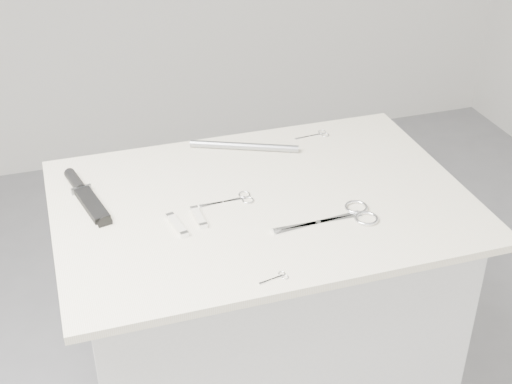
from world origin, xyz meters
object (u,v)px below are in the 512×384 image
object	(u,v)px
pocket_knife_a	(199,217)
metal_rail	(244,146)
pocket_knife_b	(177,225)
tiny_scissors	(277,278)
embroidery_scissors_a	(237,199)
embroidery_scissors_b	(317,135)
sheathed_knife	(84,193)
large_shears	(346,216)
plinth	(261,342)

from	to	relation	value
pocket_knife_a	metal_rail	size ratio (longest dim) A/B	0.29
pocket_knife_a	pocket_knife_b	size ratio (longest dim) A/B	0.87
tiny_scissors	pocket_knife_a	size ratio (longest dim) A/B	0.77
embroidery_scissors_a	embroidery_scissors_b	xyz separation A→B (m)	(0.31, 0.26, -0.00)
sheathed_knife	pocket_knife_b	distance (m)	0.27
pocket_knife_b	large_shears	bearing A→B (deg)	-112.14
tiny_scissors	pocket_knife_a	distance (m)	0.28
tiny_scissors	metal_rail	distance (m)	0.57
pocket_knife_b	metal_rail	size ratio (longest dim) A/B	0.33
embroidery_scissors_b	sheathed_knife	xyz separation A→B (m)	(-0.66, -0.13, 0.01)
large_shears	pocket_knife_b	size ratio (longest dim) A/B	2.53
plinth	embroidery_scissors_b	xyz separation A→B (m)	(0.25, 0.27, 0.47)
tiny_scissors	embroidery_scissors_b	bearing A→B (deg)	48.99
pocket_knife_a	metal_rail	world-z (taller)	metal_rail
metal_rail	plinth	bearing A→B (deg)	-96.98
metal_rail	sheathed_knife	bearing A→B (deg)	-165.49
tiny_scissors	sheathed_knife	xyz separation A→B (m)	(-0.35, 0.44, 0.01)
embroidery_scissors_b	pocket_knife_b	distance (m)	0.58
plinth	embroidery_scissors_b	size ratio (longest dim) A/B	8.79
plinth	tiny_scissors	world-z (taller)	tiny_scissors
sheathed_knife	pocket_knife_b	world-z (taller)	sheathed_knife
embroidery_scissors_a	tiny_scissors	bearing A→B (deg)	-93.21
plinth	embroidery_scissors_b	distance (m)	0.60
sheathed_knife	pocket_knife_b	bearing A→B (deg)	-149.07
embroidery_scissors_a	pocket_knife_a	xyz separation A→B (m)	(-0.11, -0.05, 0.00)
sheathed_knife	pocket_knife_b	size ratio (longest dim) A/B	2.58
tiny_scissors	embroidery_scissors_a	bearing A→B (deg)	76.97
plinth	embroidery_scissors_a	distance (m)	0.48
tiny_scissors	pocket_knife_b	distance (m)	0.29
plinth	sheathed_knife	distance (m)	0.65
large_shears	pocket_knife_b	world-z (taller)	pocket_knife_b
large_shears	pocket_knife_a	bearing A→B (deg)	161.02
pocket_knife_a	pocket_knife_b	distance (m)	0.06
large_shears	pocket_knife_b	bearing A→B (deg)	165.55
large_shears	metal_rail	distance (m)	0.41
pocket_knife_a	pocket_knife_b	world-z (taller)	pocket_knife_b
pocket_knife_a	sheathed_knife	bearing A→B (deg)	50.79
large_shears	embroidery_scissors_a	bearing A→B (deg)	143.32
large_shears	tiny_scissors	xyz separation A→B (m)	(-0.23, -0.16, -0.00)
plinth	pocket_knife_b	world-z (taller)	pocket_knife_b
sheathed_knife	pocket_knife_a	xyz separation A→B (m)	(0.24, -0.18, -0.00)
tiny_scissors	pocket_knife_a	world-z (taller)	pocket_knife_a
embroidery_scissors_a	large_shears	bearing A→B (deg)	-36.29
embroidery_scissors_a	metal_rail	size ratio (longest dim) A/B	0.45
tiny_scissors	plinth	bearing A→B (deg)	65.67
sheathed_knife	metal_rail	distance (m)	0.46
embroidery_scissors_b	embroidery_scissors_a	bearing A→B (deg)	-145.36
sheathed_knife	pocket_knife_a	distance (m)	0.30
large_shears	pocket_knife_a	size ratio (longest dim) A/B	2.90
tiny_scissors	pocket_knife_a	xyz separation A→B (m)	(-0.10, 0.26, 0.00)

